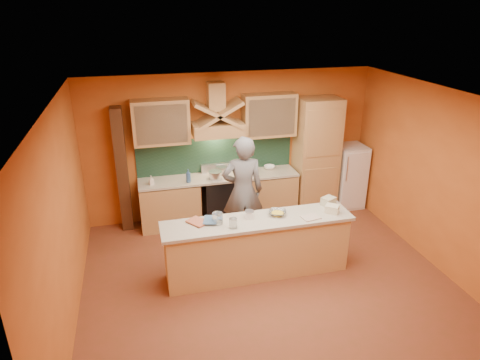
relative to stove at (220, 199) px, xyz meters
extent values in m
cube|color=brown|center=(0.30, -2.20, -0.45)|extent=(5.50, 5.00, 0.01)
cube|color=white|center=(0.30, -2.20, 2.35)|extent=(5.50, 5.00, 0.01)
cube|color=#C36326|center=(0.30, 0.30, 0.95)|extent=(5.50, 0.02, 2.80)
cube|color=#C36326|center=(0.30, -4.70, 0.95)|extent=(5.50, 0.02, 2.80)
cube|color=#C36326|center=(-2.45, -2.20, 0.95)|extent=(0.02, 5.00, 2.80)
cube|color=#C36326|center=(3.05, -2.20, 0.95)|extent=(0.02, 5.00, 2.80)
cube|color=tan|center=(-0.95, 0.00, -0.02)|extent=(1.10, 0.60, 0.86)
cube|color=tan|center=(0.95, 0.00, -0.02)|extent=(1.10, 0.60, 0.86)
cube|color=#BBB19E|center=(0.00, 0.00, 0.45)|extent=(3.00, 0.62, 0.04)
cube|color=black|center=(0.00, 0.00, 0.00)|extent=(0.60, 0.58, 0.90)
cube|color=#173225|center=(0.00, 0.28, 0.80)|extent=(3.00, 0.03, 0.70)
cube|color=tan|center=(0.00, 0.05, 1.37)|extent=(0.92, 0.50, 0.24)
cube|color=tan|center=(0.00, 0.15, 1.95)|extent=(0.30, 0.30, 0.50)
cube|color=tan|center=(-1.00, 0.12, 1.55)|extent=(1.00, 0.35, 0.80)
cube|color=tan|center=(1.00, 0.12, 1.55)|extent=(1.00, 0.35, 0.80)
cube|color=tan|center=(1.95, 0.00, 0.70)|extent=(0.80, 0.60, 2.30)
cube|color=white|center=(2.70, 0.00, 0.20)|extent=(0.58, 0.60, 1.30)
cube|color=#472816|center=(-1.75, 0.15, 0.70)|extent=(0.20, 0.30, 2.30)
cube|color=#E0B573|center=(0.20, -1.90, -0.01)|extent=(2.80, 0.55, 0.88)
cube|color=#BBB19E|center=(0.20, -1.90, 0.47)|extent=(2.90, 0.62, 0.05)
imported|color=slate|center=(0.23, -0.91, 0.52)|extent=(0.75, 0.52, 1.95)
cylinder|color=silver|center=(-0.10, -0.12, 0.52)|extent=(0.23, 0.23, 0.14)
cylinder|color=#B1B1B8|center=(0.06, 0.09, 0.53)|extent=(0.18, 0.18, 0.15)
imported|color=silver|center=(-1.26, -0.10, 0.56)|extent=(0.09, 0.10, 0.17)
imported|color=#325589|center=(-0.60, -0.16, 0.60)|extent=(0.11, 0.11, 0.25)
imported|color=white|center=(1.03, 0.12, 0.50)|extent=(0.28, 0.28, 0.07)
cube|color=silver|center=(0.48, -0.14, 0.53)|extent=(0.38, 0.35, 0.11)
imported|color=#B65D41|center=(-0.78, -1.84, 0.51)|extent=(0.36, 0.37, 0.03)
imported|color=#436893|center=(-0.60, -1.77, 0.53)|extent=(0.27, 0.32, 0.02)
cylinder|color=white|center=(-0.41, -1.87, 0.58)|extent=(0.16, 0.16, 0.17)
cylinder|color=silver|center=(-0.22, -2.06, 0.57)|extent=(0.15, 0.15, 0.15)
cube|color=white|center=(0.09, -1.81, 0.54)|extent=(0.14, 0.14, 0.10)
imported|color=white|center=(0.54, -1.82, 0.53)|extent=(0.35, 0.35, 0.06)
cube|color=beige|center=(0.99, -2.04, 0.50)|extent=(0.29, 0.24, 0.02)
cube|color=beige|center=(1.43, -1.70, 0.56)|extent=(0.26, 0.24, 0.13)
cube|color=beige|center=(1.38, -1.95, 0.56)|extent=(0.25, 0.24, 0.12)
camera|label=1|loc=(-1.45, -7.33, 3.51)|focal=32.00mm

